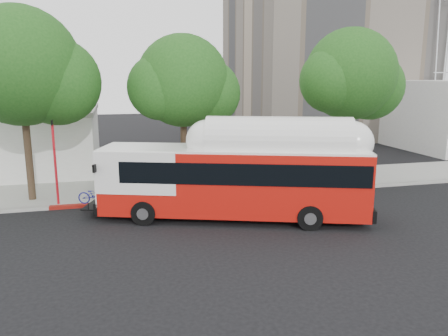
% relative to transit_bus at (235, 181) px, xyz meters
% --- Properties ---
extents(ground, '(120.00, 120.00, 0.00)m').
position_rel_transit_bus_xyz_m(ground, '(-0.40, -0.31, -1.75)').
color(ground, black).
rests_on(ground, ground).
extents(sidewalk, '(60.00, 5.00, 0.15)m').
position_rel_transit_bus_xyz_m(sidewalk, '(-0.40, 6.19, -1.67)').
color(sidewalk, gray).
rests_on(sidewalk, ground).
extents(curb_strip, '(60.00, 0.30, 0.15)m').
position_rel_transit_bus_xyz_m(curb_strip, '(-0.40, 3.59, -1.67)').
color(curb_strip, gray).
rests_on(curb_strip, ground).
extents(red_curb_segment, '(10.00, 0.32, 0.16)m').
position_rel_transit_bus_xyz_m(red_curb_segment, '(-3.40, 3.59, -1.67)').
color(red_curb_segment, maroon).
rests_on(red_curb_segment, ground).
extents(street_tree_left, '(6.67, 5.80, 9.74)m').
position_rel_transit_bus_xyz_m(street_tree_left, '(-8.92, 5.25, 4.86)').
color(street_tree_left, '#2D2116').
rests_on(street_tree_left, ground).
extents(street_tree_mid, '(5.75, 5.00, 8.62)m').
position_rel_transit_bus_xyz_m(street_tree_mid, '(-0.99, 5.75, 4.16)').
color(street_tree_mid, '#2D2116').
rests_on(street_tree_mid, ground).
extents(street_tree_right, '(6.21, 5.40, 9.18)m').
position_rel_transit_bus_xyz_m(street_tree_right, '(9.04, 5.55, 4.51)').
color(street_tree_right, '#2D2116').
rests_on(street_tree_right, ground).
extents(transit_bus, '(12.66, 6.29, 3.74)m').
position_rel_transit_bus_xyz_m(transit_bus, '(0.00, 0.00, 0.00)').
color(transit_bus, '#B9140C').
rests_on(transit_bus, ground).
extents(signal_pole, '(0.12, 0.41, 4.31)m').
position_rel_transit_bus_xyz_m(signal_pole, '(-8.00, 3.94, 0.47)').
color(signal_pole, red).
rests_on(signal_pole, ground).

